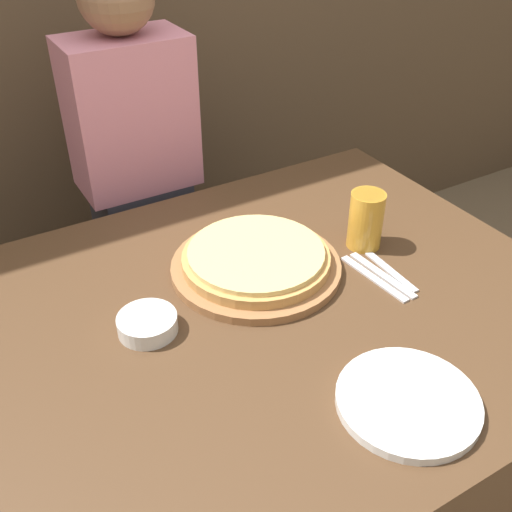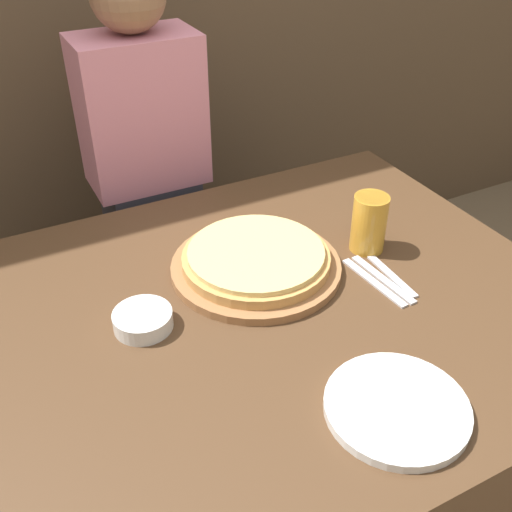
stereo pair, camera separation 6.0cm
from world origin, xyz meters
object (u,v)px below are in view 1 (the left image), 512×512
object	(u,v)px
dinner_plate	(408,401)
dinner_knife	(382,275)
beer_glass	(366,218)
side_bowl	(147,324)
fork	(374,278)
pizza_on_board	(256,261)
spoon	(391,272)
diner_person	(141,195)

from	to	relation	value
dinner_plate	dinner_knife	bearing A→B (deg)	56.21
beer_glass	side_bowl	bearing A→B (deg)	-177.44
side_bowl	fork	world-z (taller)	side_bowl
pizza_on_board	spoon	world-z (taller)	pizza_on_board
beer_glass	fork	size ratio (longest dim) A/B	0.70
spoon	side_bowl	bearing A→B (deg)	170.10
pizza_on_board	spoon	xyz separation A→B (m)	(0.26, -0.16, -0.02)
dinner_knife	dinner_plate	bearing A→B (deg)	-123.79
dinner_plate	spoon	xyz separation A→B (m)	(0.23, 0.31, -0.01)
beer_glass	dinner_plate	xyz separation A→B (m)	(-0.25, -0.43, -0.07)
fork	spoon	bearing A→B (deg)	0.00
side_bowl	fork	size ratio (longest dim) A/B	0.60
beer_glass	pizza_on_board	bearing A→B (deg)	171.54
side_bowl	diner_person	bearing A→B (deg)	70.39
dinner_plate	pizza_on_board	bearing A→B (deg)	93.15
beer_glass	diner_person	xyz separation A→B (m)	(-0.34, 0.62, -0.14)
dinner_plate	diner_person	xyz separation A→B (m)	(-0.09, 1.05, -0.07)
side_bowl	diner_person	distance (m)	0.69
spoon	diner_person	bearing A→B (deg)	113.56
diner_person	beer_glass	bearing A→B (deg)	-61.22
side_bowl	fork	xyz separation A→B (m)	(0.50, -0.10, -0.02)
spoon	diner_person	size ratio (longest dim) A/B	0.13
pizza_on_board	diner_person	bearing A→B (deg)	96.09
fork	spoon	distance (m)	0.05
pizza_on_board	fork	distance (m)	0.27
beer_glass	dinner_knife	world-z (taller)	beer_glass
side_bowl	dinner_knife	world-z (taller)	side_bowl
dinner_plate	beer_glass	bearing A→B (deg)	59.96
dinner_plate	fork	size ratio (longest dim) A/B	1.25
side_bowl	fork	bearing A→B (deg)	-10.87
fork	dinner_plate	bearing A→B (deg)	-120.51
fork	diner_person	world-z (taller)	diner_person
side_bowl	dinner_knife	xyz separation A→B (m)	(0.53, -0.10, -0.02)
dinner_knife	spoon	xyz separation A→B (m)	(0.03, 0.00, 0.00)
pizza_on_board	side_bowl	bearing A→B (deg)	-167.06
dinner_plate	fork	bearing A→B (deg)	59.49
dinner_plate	side_bowl	distance (m)	0.52
beer_glass	fork	distance (m)	0.16
beer_glass	side_bowl	world-z (taller)	beer_glass
pizza_on_board	dinner_knife	distance (m)	0.29
dinner_knife	diner_person	world-z (taller)	diner_person
beer_glass	fork	world-z (taller)	beer_glass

